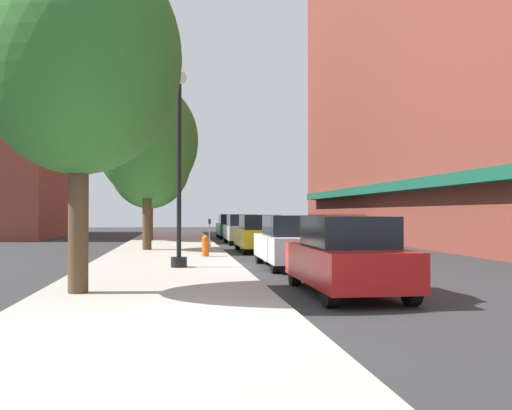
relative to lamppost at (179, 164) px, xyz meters
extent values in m
plane|color=#2D2D30|center=(3.53, 8.71, -3.20)|extent=(90.00, 90.00, 0.00)
cube|color=#A8A399|center=(-0.47, 9.71, -3.14)|extent=(4.80, 50.00, 0.12)
cube|color=#144C38|center=(11.18, 12.71, -0.10)|extent=(0.90, 34.00, 0.50)
cube|color=brown|center=(-11.47, 27.71, 7.54)|extent=(6.00, 18.00, 21.49)
cylinder|color=black|center=(0.00, 0.00, -2.93)|extent=(0.48, 0.48, 0.30)
cylinder|color=black|center=(0.00, 0.00, -0.18)|extent=(0.14, 0.14, 5.20)
sphere|color=silver|center=(0.00, 0.00, 2.60)|extent=(0.44, 0.44, 0.44)
cylinder|color=#E05614|center=(0.98, 4.08, -2.77)|extent=(0.26, 0.26, 0.62)
sphere|color=#E05614|center=(0.98, 4.08, -2.41)|extent=(0.24, 0.24, 0.24)
cylinder|color=#E05614|center=(1.12, 4.08, -2.68)|extent=(0.12, 0.10, 0.10)
cylinder|color=slate|center=(1.58, 12.56, -2.56)|extent=(0.06, 0.06, 1.05)
cube|color=#33383D|center=(1.58, 12.56, -1.90)|extent=(0.14, 0.09, 0.26)
cylinder|color=#4C3823|center=(-2.01, -5.16, -1.47)|extent=(0.40, 0.40, 3.23)
ellipsoid|color=#2D6B28|center=(-2.01, -5.16, 1.70)|extent=(4.16, 4.16, 4.78)
cylinder|color=#4C3823|center=(-1.40, 8.32, -1.51)|extent=(0.40, 0.40, 3.15)
ellipsoid|color=#2D6B28|center=(-1.40, 8.32, 1.75)|extent=(4.49, 4.49, 5.17)
cylinder|color=#422D1E|center=(-1.74, 16.87, -1.66)|extent=(0.40, 0.40, 2.85)
ellipsoid|color=#387F33|center=(-1.74, 16.87, 1.59)|extent=(4.86, 4.86, 5.59)
cylinder|color=black|center=(2.75, -3.69, -2.88)|extent=(0.22, 0.64, 0.64)
cylinder|color=black|center=(4.31, -3.69, -2.88)|extent=(0.22, 0.64, 0.64)
cylinder|color=black|center=(2.75, -6.89, -2.88)|extent=(0.22, 0.64, 0.64)
cylinder|color=black|center=(4.31, -6.89, -2.88)|extent=(0.22, 0.64, 0.64)
cube|color=red|center=(3.53, -5.29, -2.56)|extent=(1.80, 4.30, 0.76)
cube|color=black|center=(3.53, -5.44, -1.86)|extent=(1.56, 2.20, 0.64)
cylinder|color=black|center=(2.75, 2.23, -2.88)|extent=(0.22, 0.64, 0.64)
cylinder|color=black|center=(4.31, 2.23, -2.88)|extent=(0.22, 0.64, 0.64)
cylinder|color=black|center=(2.75, -0.97, -2.88)|extent=(0.22, 0.64, 0.64)
cylinder|color=black|center=(4.31, -0.97, -2.88)|extent=(0.22, 0.64, 0.64)
cube|color=silver|center=(3.53, 0.63, -2.56)|extent=(1.80, 4.30, 0.76)
cube|color=black|center=(3.53, 0.48, -1.86)|extent=(1.56, 2.20, 0.64)
cylinder|color=black|center=(2.75, 9.58, -2.88)|extent=(0.22, 0.64, 0.64)
cylinder|color=black|center=(4.31, 9.58, -2.88)|extent=(0.22, 0.64, 0.64)
cylinder|color=black|center=(2.75, 6.38, -2.88)|extent=(0.22, 0.64, 0.64)
cylinder|color=black|center=(4.31, 6.38, -2.88)|extent=(0.22, 0.64, 0.64)
cube|color=gold|center=(3.53, 7.98, -2.56)|extent=(1.80, 4.30, 0.76)
cube|color=black|center=(3.53, 7.83, -1.86)|extent=(1.56, 2.20, 0.64)
cylinder|color=black|center=(2.75, 16.36, -2.88)|extent=(0.22, 0.64, 0.64)
cylinder|color=black|center=(4.31, 16.36, -2.88)|extent=(0.22, 0.64, 0.64)
cylinder|color=black|center=(2.75, 13.16, -2.88)|extent=(0.22, 0.64, 0.64)
cylinder|color=black|center=(4.31, 13.16, -2.88)|extent=(0.22, 0.64, 0.64)
cube|color=#B2B2BA|center=(3.53, 14.76, -2.56)|extent=(1.80, 4.30, 0.76)
cube|color=black|center=(3.53, 14.61, -1.86)|extent=(1.56, 2.20, 0.64)
cylinder|color=black|center=(2.75, 23.33, -2.88)|extent=(0.22, 0.64, 0.64)
cylinder|color=black|center=(4.31, 23.33, -2.88)|extent=(0.22, 0.64, 0.64)
cylinder|color=black|center=(2.75, 20.13, -2.88)|extent=(0.22, 0.64, 0.64)
cylinder|color=black|center=(4.31, 20.13, -2.88)|extent=(0.22, 0.64, 0.64)
cube|color=#196638|center=(3.53, 21.73, -2.56)|extent=(1.80, 4.30, 0.76)
cube|color=black|center=(3.53, 21.58, -1.86)|extent=(1.56, 2.20, 0.64)
camera|label=1|loc=(0.01, -16.90, -1.47)|focal=39.44mm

